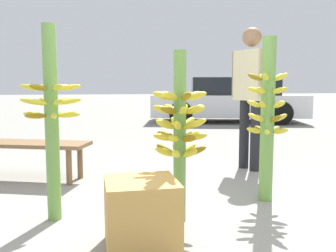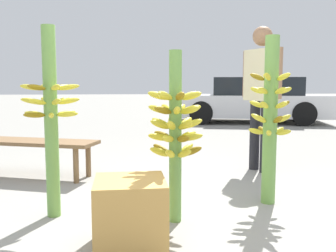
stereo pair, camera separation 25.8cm
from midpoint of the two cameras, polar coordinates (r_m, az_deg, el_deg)
ground_plane at (r=2.88m, az=3.61°, el=-15.12°), size 80.00×80.00×0.00m
banana_stalk_left at (r=3.03m, az=-15.10°, el=1.22°), size 0.46×0.46×1.51m
banana_stalk_center at (r=2.82m, az=3.75°, el=-0.57°), size 0.43×0.43×1.31m
banana_stalk_right at (r=3.42m, az=17.43°, el=1.30°), size 0.39×0.38×1.47m
vendor_person at (r=4.68m, az=15.58°, el=5.95°), size 0.33×0.65×1.74m
market_bench at (r=4.50m, az=-18.36°, el=-2.81°), size 1.54×0.91×0.42m
parked_car at (r=10.83m, az=13.16°, el=3.80°), size 4.56×2.83×1.25m
produce_crate at (r=2.46m, az=-2.72°, el=-13.27°), size 0.45×0.45×0.45m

